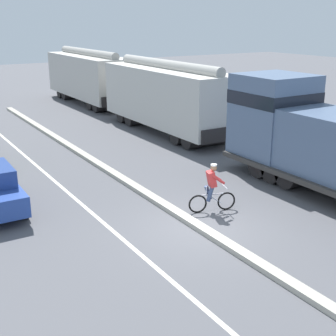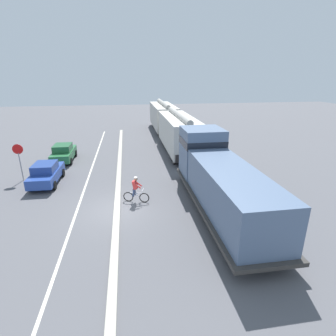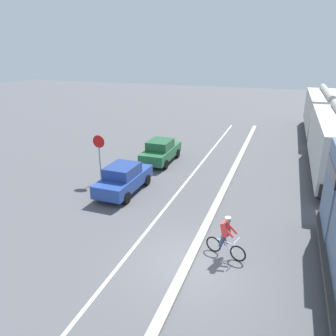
# 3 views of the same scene
# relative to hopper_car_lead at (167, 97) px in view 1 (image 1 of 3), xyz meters

# --- Properties ---
(ground_plane) EXTENTS (120.00, 120.00, 0.00)m
(ground_plane) POSITION_rel_hopper_car_lead_xyz_m (-6.11, -11.76, -2.08)
(ground_plane) COLOR #56565B
(median_curb) EXTENTS (0.36, 36.00, 0.16)m
(median_curb) POSITION_rel_hopper_car_lead_xyz_m (-6.11, -5.76, -2.00)
(median_curb) COLOR #B2AD9E
(median_curb) RESTS_ON ground
(lane_stripe) EXTENTS (0.14, 36.00, 0.01)m
(lane_stripe) POSITION_rel_hopper_car_lead_xyz_m (-8.51, -5.76, -2.07)
(lane_stripe) COLOR silver
(lane_stripe) RESTS_ON ground
(hopper_car_lead) EXTENTS (2.90, 10.60, 4.18)m
(hopper_car_lead) POSITION_rel_hopper_car_lead_xyz_m (0.00, 0.00, 0.00)
(hopper_car_lead) COLOR beige
(hopper_car_lead) RESTS_ON ground
(hopper_car_middle) EXTENTS (2.90, 10.60, 4.18)m
(hopper_car_middle) POSITION_rel_hopper_car_lead_xyz_m (0.00, 11.60, 0.00)
(hopper_car_middle) COLOR #B8B5AE
(hopper_car_middle) RESTS_ON ground
(cyclist) EXTENTS (1.65, 0.64, 1.71)m
(cyclist) POSITION_rel_hopper_car_lead_xyz_m (-4.92, -10.90, -1.26)
(cyclist) COLOR black
(cyclist) RESTS_ON ground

